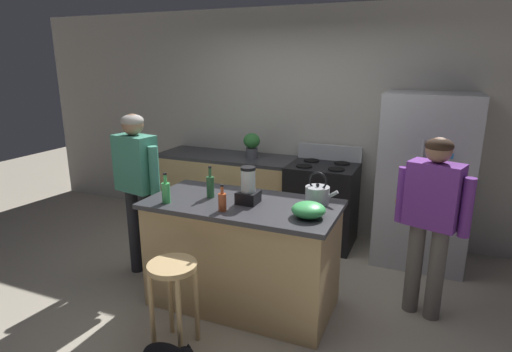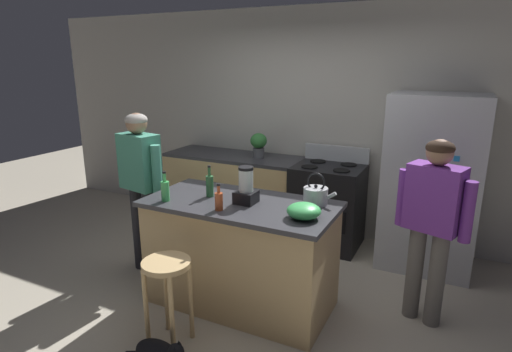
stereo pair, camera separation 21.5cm
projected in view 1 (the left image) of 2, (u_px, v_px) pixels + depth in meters
The scene contains 16 objects.
ground_plane at pixel (243, 302), 3.74m from camera, with size 14.00×14.00×0.00m, color #B2A893.
back_wall at pixel (309, 123), 5.11m from camera, with size 8.00×0.10×2.70m, color #BCB7AD.
kitchen_island at pixel (242, 254), 3.62m from camera, with size 1.61×0.81×0.94m.
back_counter_run at pixel (236, 193), 5.29m from camera, with size 2.00×0.64×0.94m.
refrigerator at pixel (424, 180), 4.32m from camera, with size 0.90×0.73×1.78m.
stove_range at pixel (322, 204), 4.85m from camera, with size 0.76×0.65×1.12m.
person_by_island_left at pixel (137, 180), 4.01m from camera, with size 0.60×0.29×1.61m.
person_by_sink_right at pixel (432, 212), 3.34m from camera, with size 0.59×0.33×1.52m.
bar_stool at pixel (173, 283), 3.04m from camera, with size 0.36×0.36×0.68m.
potted_plant at pixel (252, 144), 5.04m from camera, with size 0.20×0.20×0.30m.
blender_appliance at pixel (248, 188), 3.44m from camera, with size 0.17×0.17×0.31m.
bottle_cooking_sauce at pixel (222, 201), 3.27m from camera, with size 0.06×0.06×0.22m.
bottle_soda at pixel (166, 192), 3.46m from camera, with size 0.07×0.07×0.26m.
bottle_olive_oil at pixel (210, 186), 3.59m from camera, with size 0.07×0.07×0.28m.
mixing_bowl at pixel (309, 210), 3.14m from camera, with size 0.26×0.26×0.12m, color #3FB259.
tea_kettle at pixel (318, 194), 3.45m from camera, with size 0.28×0.20×0.27m.
Camera 1 is at (1.40, -3.00, 2.09)m, focal length 29.39 mm.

